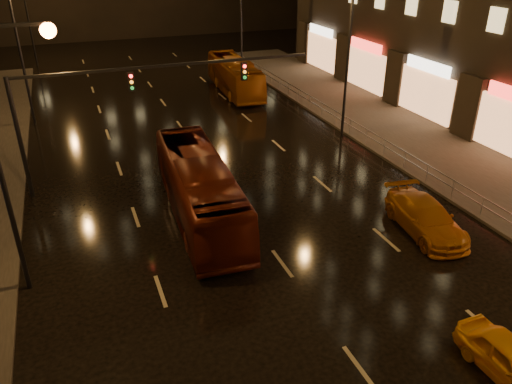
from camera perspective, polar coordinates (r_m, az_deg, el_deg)
ground at (r=28.82m, az=-5.01°, el=2.63°), size 140.00×140.00×0.00m
sidewalk_right at (r=31.18m, az=22.43°, el=2.69°), size 7.00×70.00×0.15m
traffic_signal at (r=26.37m, az=-16.20°, el=10.31°), size 15.31×0.32×6.20m
railing_right at (r=30.98m, az=14.51°, el=5.43°), size 0.05×56.00×1.00m
bus_red at (r=23.32m, az=-6.50°, el=0.45°), size 3.12×10.81×2.97m
bus_curb at (r=43.56m, az=-2.45°, el=13.14°), size 3.04×10.38×2.86m
taxi_near at (r=17.40m, az=27.20°, el=-16.84°), size 1.55×3.68×1.24m
taxi_far at (r=23.54m, az=18.81°, el=-2.78°), size 2.64×5.19×1.44m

